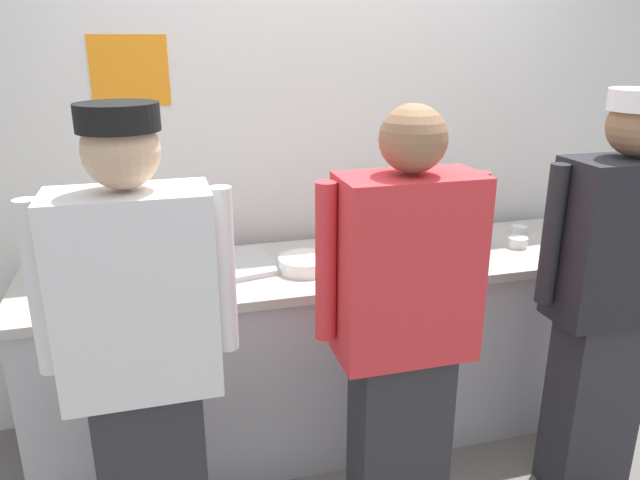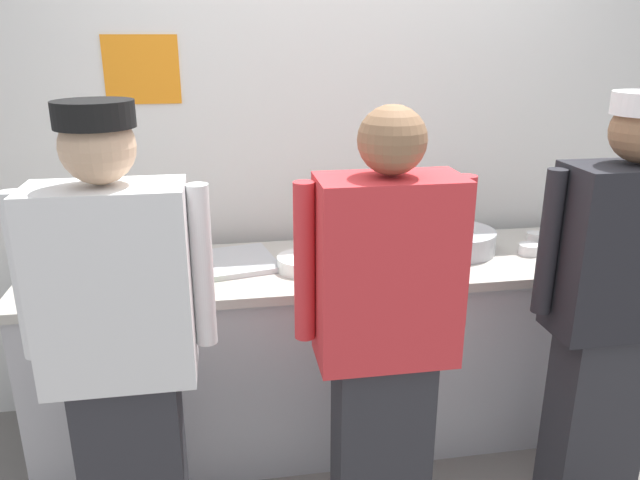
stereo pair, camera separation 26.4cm
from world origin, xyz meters
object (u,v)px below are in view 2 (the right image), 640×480
Objects in this scene: chef_far_right at (613,306)px; deli_cup at (382,236)px; squeeze_bottle_spare at (66,267)px; chef_near_left at (122,349)px; plate_stack_rear at (304,263)px; squeeze_bottle_secondary at (204,270)px; sheet_tray at (228,263)px; squeeze_bottle_primary at (380,235)px; ramekin_orange_sauce at (529,249)px; ramekin_green_sauce at (535,236)px; plate_stack_front at (111,265)px; mixing_bowl_steel at (455,241)px; chef_center at (385,337)px; ramekin_yellow_sauce at (349,269)px.

deli_cup is at bearing 127.93° from chef_far_right.
chef_near_left is at bearing -64.03° from squeeze_bottle_spare.
plate_stack_rear is 1.33× the size of squeeze_bottle_secondary.
squeeze_bottle_primary reaches higher than sheet_tray.
ramekin_orange_sauce is (1.48, 0.17, -0.06)m from squeeze_bottle_secondary.
deli_cup reaches higher than ramekin_green_sauce.
mixing_bowl_steel is at bearing 2.23° from plate_stack_front.
ramekin_green_sauce is at bearing 6.69° from squeeze_bottle_spare.
chef_center is 4.09× the size of sheet_tray.
plate_stack_rear is 2.47× the size of ramekin_orange_sauce.
plate_stack_rear is 0.74m from mixing_bowl_steel.
ramekin_orange_sauce is (1.73, 0.65, 0.01)m from chef_near_left.
deli_cup is (0.42, 0.26, 0.02)m from plate_stack_rear.
plate_stack_rear reaches higher than ramekin_yellow_sauce.
ramekin_yellow_sauce reaches higher than sheet_tray.
plate_stack_rear is at bearing 157.68° from ramekin_yellow_sauce.
deli_cup is (0.74, 0.15, 0.04)m from sheet_tray.
chef_center is at bearing -104.41° from deli_cup.
chef_center is at bearing -142.51° from ramekin_orange_sauce.
mixing_bowl_steel is 0.34m from ramekin_orange_sauce.
squeeze_bottle_spare reaches higher than mixing_bowl_steel.
mixing_bowl_steel is at bearing 28.09° from chef_near_left.
mixing_bowl_steel is at bearing 19.76° from ramekin_yellow_sauce.
plate_stack_rear is at bearing 42.99° from chef_near_left.
chef_far_right reaches higher than sheet_tray.
chef_near_left is 1.85m from ramekin_orange_sauce.
ramekin_orange_sauce is (1.06, 0.02, -0.00)m from plate_stack_rear.
sheet_tray is at bearing 161.43° from plate_stack_rear.
chef_center is 16.29× the size of ramekin_yellow_sauce.
plate_stack_rear is at bearing -178.83° from ramekin_orange_sauce.
chef_near_left is 0.82m from sheet_tray.
mixing_bowl_steel is 1.06m from sheet_tray.
chef_center reaches higher than squeeze_bottle_secondary.
squeeze_bottle_primary is at bearing -175.14° from ramekin_green_sauce.
chef_far_right is 7.94× the size of plate_stack_front.
plate_stack_front is 1.25m from deli_cup.
plate_stack_rear is 0.97m from squeeze_bottle_spare.
sheet_tray is 4.28× the size of ramekin_orange_sauce.
squeeze_bottle_primary is 0.85m from squeeze_bottle_secondary.
chef_center reaches higher than ramekin_yellow_sauce.
chef_far_right is 1.03m from ramekin_yellow_sauce.
mixing_bowl_steel is at bearing -23.06° from deli_cup.
mixing_bowl_steel reaches higher than ramekin_green_sauce.
chef_far_right is at bearing -88.26° from ramekin_orange_sauce.
plate_stack_front is at bearing 161.04° from chef_far_right.
squeeze_bottle_primary reaches higher than squeeze_bottle_spare.
ramekin_yellow_sauce is at bearing 6.94° from squeeze_bottle_secondary.
ramekin_green_sauce reaches higher than ramekin_yellow_sauce.
plate_stack_front reaches higher than ramekin_green_sauce.
sheet_tray is at bearing -176.11° from ramekin_green_sauce.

